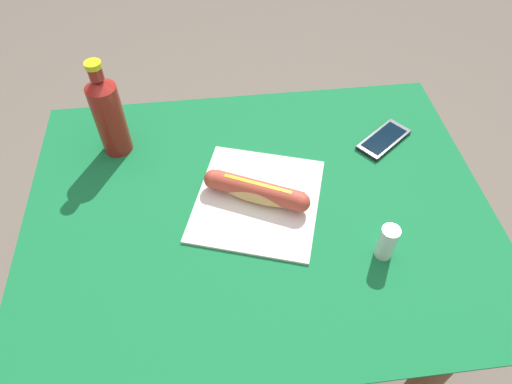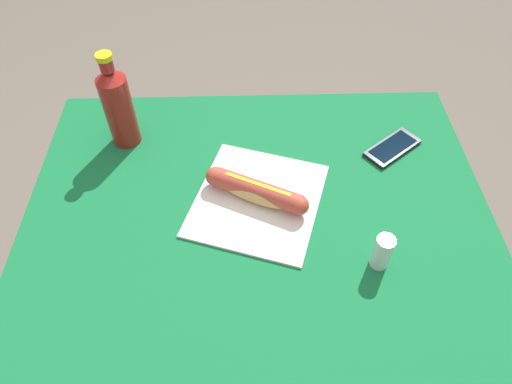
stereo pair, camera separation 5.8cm
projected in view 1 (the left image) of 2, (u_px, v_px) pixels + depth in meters
name	position (u px, v px, depth m)	size (l,w,h in m)	color
ground_plane	(258.00, 344.00, 1.58)	(6.00, 6.00, 0.00)	#6B6056
dining_table	(258.00, 247.00, 1.13)	(1.01, 0.78, 0.75)	brown
paper_wrapper	(256.00, 200.00, 1.02)	(0.26, 0.28, 0.01)	silver
hot_dog	(256.00, 191.00, 0.99)	(0.22, 0.13, 0.05)	tan
cell_phone	(384.00, 139.00, 1.14)	(0.15, 0.14, 0.01)	black
soda_bottle	(108.00, 114.00, 1.04)	(0.07, 0.07, 0.24)	maroon
salt_shaker	(387.00, 242.00, 0.90)	(0.04, 0.04, 0.08)	silver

